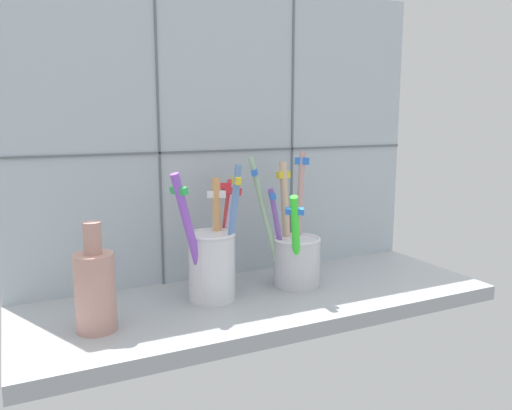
{
  "coord_description": "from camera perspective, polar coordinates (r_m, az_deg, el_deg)",
  "views": [
    {
      "loc": [
        -30.14,
        -59.91,
        26.32
      ],
      "look_at": [
        0.0,
        2.01,
        14.28
      ],
      "focal_mm": 36.21,
      "sensor_mm": 36.0,
      "label": 1
    }
  ],
  "objects": [
    {
      "name": "ceramic_vase",
      "position": [
        0.62,
        -17.35,
        -8.8
      ],
      "size": [
        4.59,
        4.59,
        12.65
      ],
      "color": "tan",
      "rests_on": "counter_slab"
    },
    {
      "name": "toothbrush_cup_left",
      "position": [
        0.69,
        -4.82,
        -5.92
      ],
      "size": [
        12.08,
        9.22,
        18.04
      ],
      "color": "silver",
      "rests_on": "counter_slab"
    },
    {
      "name": "toothbrush_cup_right",
      "position": [
        0.75,
        4.31,
        -5.34
      ],
      "size": [
        10.17,
        9.99,
        19.11
      ],
      "color": "silver",
      "rests_on": "counter_slab"
    },
    {
      "name": "counter_slab",
      "position": [
        0.72,
        0.72,
        -10.77
      ],
      "size": [
        64.0,
        22.0,
        2.0
      ],
      "primitive_type": "cube",
      "color": "#9EA3A8",
      "rests_on": "ground"
    },
    {
      "name": "tile_wall_back",
      "position": [
        0.78,
        -3.24,
        7.1
      ],
      "size": [
        64.0,
        2.2,
        45.0
      ],
      "color": "#B2C1CC",
      "rests_on": "ground"
    }
  ]
}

